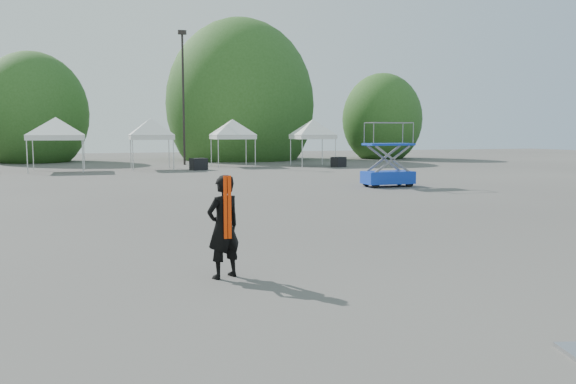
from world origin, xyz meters
name	(u,v)px	position (x,y,z in m)	size (l,w,h in m)	color
ground	(265,258)	(0.00, 0.00, 0.00)	(120.00, 120.00, 0.00)	#474442
light_pole_east	(183,90)	(3.00, 32.00, 5.52)	(0.60, 0.25, 9.80)	black
tree_mid_w	(33,114)	(-8.00, 40.00, 3.93)	(4.16, 4.16, 6.33)	#382314
tree_mid_e	(240,105)	(9.00, 39.00, 4.84)	(5.12, 5.12, 7.79)	#382314
tree_far_e	(382,119)	(22.00, 37.00, 3.63)	(3.84, 3.84, 5.84)	#382314
tent_d	(56,122)	(-5.45, 27.19, 3.06)	(4.58, 4.58, 3.88)	silver
tent_e	(151,122)	(0.23, 27.34, 3.06)	(3.82, 3.82, 3.88)	silver
tent_f	(232,123)	(5.97, 28.92, 3.06)	(3.95, 3.95, 3.88)	silver
tent_g	(313,123)	(11.51, 27.58, 3.06)	(3.80, 3.80, 3.88)	silver
man	(223,227)	(-1.05, -1.21, 0.84)	(0.73, 0.62, 1.68)	black
scissor_lift	(388,154)	(9.09, 11.95, 1.42)	(2.19, 1.11, 2.82)	#0D56B3
crate_mid	(199,164)	(3.01, 25.75, 0.38)	(0.98, 0.76, 0.76)	black
crate_east	(339,162)	(12.81, 25.90, 0.35)	(0.90, 0.70, 0.70)	black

